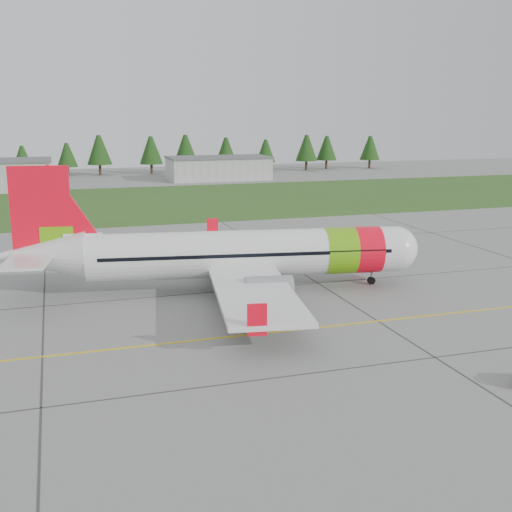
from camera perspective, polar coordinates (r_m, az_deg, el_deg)
name	(u,v)px	position (r m, az deg, el deg)	size (l,w,h in m)	color
ground	(295,375)	(40.55, 3.48, -10.56)	(320.00, 320.00, 0.00)	gray
aircraft	(236,254)	(58.45, -1.79, 0.16)	(38.07, 35.46, 11.58)	silver
grass_strip	(134,203)	(118.62, -10.83, 4.67)	(320.00, 50.00, 0.03)	#30561E
taxi_guideline	(256,334)	(47.59, 0.02, -6.94)	(120.00, 0.25, 0.02)	gold
hangar_east	(218,169)	(158.10, -3.36, 7.75)	(24.00, 12.00, 5.20)	#A8A8A3
treeline	(107,156)	(173.64, -13.14, 8.67)	(160.00, 8.00, 10.00)	#1C3F14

